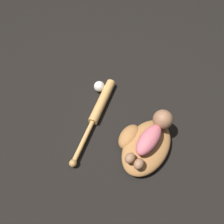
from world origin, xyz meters
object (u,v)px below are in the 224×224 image
Objects in this scene: baseball_glove at (144,145)px; baby_figure at (153,133)px; baseball at (99,87)px; baseball_bat at (99,109)px.

baby_figure is at bearing -18.00° from baseball_glove.
baseball is at bearing 71.31° from baseball_glove.
baby_figure is 0.61× the size of baseball_bat.
baby_figure is (0.05, -0.01, 0.09)m from baseball_glove.
baseball is at bearing 40.18° from baseball_bat.
baby_figure reaches higher than baseball_bat.
baseball_glove reaches higher than baseball_bat.
baseball_glove is at bearing -108.69° from baseball.
baby_figure is 0.49m from baseball.
baseball_bat is 0.17m from baseball.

